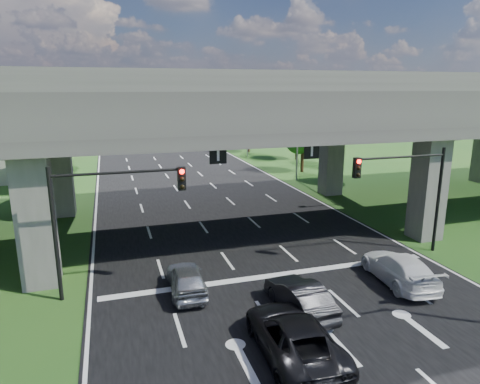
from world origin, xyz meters
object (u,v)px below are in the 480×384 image
signal_left (106,206)px  streetlight_beyond (245,113)px  car_dark (300,297)px  car_white (399,268)px  streetlight_far (294,122)px  car_silver (187,279)px  signal_right (408,183)px  car_trailing (294,336)px

signal_left → streetlight_beyond: (17.92, 36.06, 1.66)m
signal_left → car_dark: 9.18m
car_white → streetlight_far: bearing=-95.2°
car_silver → car_white: 10.14m
car_silver → car_dark: 5.23m
car_dark → streetlight_beyond: bearing=-108.3°
streetlight_far → car_silver: streetlight_far is taller
streetlight_far → car_white: (-4.71, -22.96, -5.11)m
signal_right → car_trailing: bearing=-145.1°
car_trailing → car_silver: bearing=-61.8°
streetlight_beyond → car_silver: 40.13m
signal_right → car_dark: size_ratio=1.45×
streetlight_far → car_white: streetlight_far is taller
streetlight_far → signal_right: bearing=-96.5°
signal_left → streetlight_far: bearing=48.2°
signal_right → car_trailing: 12.25m
streetlight_beyond → car_trailing: 44.70m
streetlight_far → car_white: bearing=-101.6°
signal_left → car_dark: size_ratio=1.45×
car_silver → car_dark: bearing=145.3°
signal_left → car_silver: 4.87m
car_silver → car_white: bearing=171.2°
streetlight_beyond → car_white: (-4.71, -38.96, -5.11)m
car_trailing → car_white: bearing=-149.2°
streetlight_far → car_trailing: (-11.92, -26.78, -5.08)m
signal_left → car_silver: signal_left is taller
car_white → car_dark: bearing=18.0°
signal_right → streetlight_beyond: (2.27, 36.06, 1.66)m
car_silver → streetlight_far: bearing=-122.5°
streetlight_far → car_trailing: 29.75m
signal_left → streetlight_far: 26.95m
signal_right → streetlight_beyond: streetlight_beyond is taller
streetlight_far → streetlight_beyond: bearing=90.0°
signal_right → streetlight_beyond: bearing=86.4°
car_white → signal_left: bearing=-6.0°
signal_right → signal_left: bearing=180.0°
signal_right → car_white: bearing=-129.9°
car_dark → car_trailing: (-1.44, -2.62, 0.05)m
signal_left → car_white: bearing=-12.4°
car_silver → signal_right: bearing=-173.3°
signal_right → car_white: 5.12m
signal_right → car_dark: bearing=-153.5°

